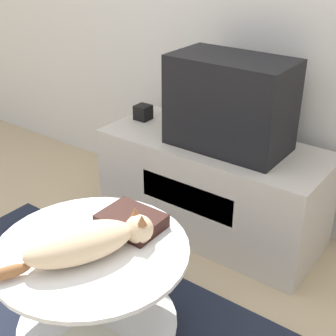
{
  "coord_description": "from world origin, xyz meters",
  "views": [
    {
      "loc": [
        1.13,
        -0.88,
        1.53
      ],
      "look_at": [
        0.1,
        0.52,
        0.63
      ],
      "focal_mm": 50.0,
      "sensor_mm": 36.0,
      "label": 1
    }
  ],
  "objects_px": {
    "cat": "(86,242)",
    "speaker": "(143,112)",
    "dvd_box": "(131,221)",
    "tv": "(230,104)"
  },
  "relations": [
    {
      "from": "speaker",
      "to": "dvd_box",
      "type": "bearing_deg",
      "value": -53.32
    },
    {
      "from": "tv",
      "to": "speaker",
      "type": "height_order",
      "value": "tv"
    },
    {
      "from": "tv",
      "to": "cat",
      "type": "xyz_separation_m",
      "value": [
        0.04,
        -1.04,
        -0.2
      ]
    },
    {
      "from": "dvd_box",
      "to": "cat",
      "type": "distance_m",
      "value": 0.24
    },
    {
      "from": "cat",
      "to": "speaker",
      "type": "bearing_deg",
      "value": 56.78
    },
    {
      "from": "speaker",
      "to": "dvd_box",
      "type": "xyz_separation_m",
      "value": [
        0.63,
        -0.84,
        -0.05
      ]
    },
    {
      "from": "tv",
      "to": "speaker",
      "type": "distance_m",
      "value": 0.61
    },
    {
      "from": "dvd_box",
      "to": "cat",
      "type": "xyz_separation_m",
      "value": [
        -0.01,
        -0.23,
        0.04
      ]
    },
    {
      "from": "tv",
      "to": "speaker",
      "type": "bearing_deg",
      "value": 176.43
    },
    {
      "from": "dvd_box",
      "to": "tv",
      "type": "bearing_deg",
      "value": 93.04
    }
  ]
}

